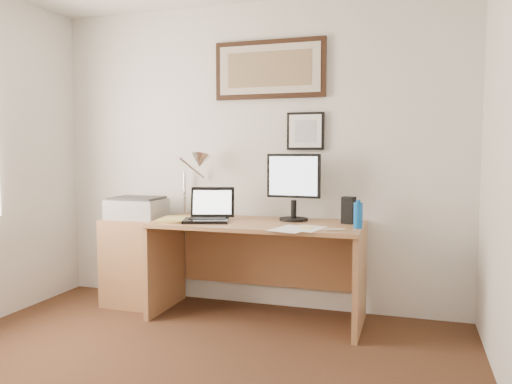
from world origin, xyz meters
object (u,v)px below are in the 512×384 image
at_px(book, 161,219).
at_px(printer, 137,208).
at_px(water_bottle, 358,216).
at_px(laptop, 208,214).
at_px(lcd_monitor, 294,184).
at_px(side_cabinet, 137,261).
at_px(desk, 260,251).

relative_size(book, printer, 0.66).
height_order(water_bottle, laptop, laptop).
height_order(water_bottle, lcd_monitor, lcd_monitor).
xyz_separation_m(book, printer, (-0.32, 0.18, 0.06)).
bearing_deg(lcd_monitor, printer, -175.28).
bearing_deg(printer, side_cabinet, -125.56).
distance_m(desk, lcd_monitor, 0.59).
xyz_separation_m(laptop, printer, (-0.69, 0.11, 0.01)).
bearing_deg(printer, book, -29.28).
relative_size(water_bottle, book, 0.62).
distance_m(book, desk, 0.81).
relative_size(laptop, printer, 0.90).
distance_m(water_bottle, book, 1.52).
height_order(laptop, printer, laptop).
relative_size(book, lcd_monitor, 0.56).
xyz_separation_m(side_cabinet, lcd_monitor, (1.32, 0.11, 0.68)).
height_order(side_cabinet, book, book).
distance_m(water_bottle, desk, 0.85).
distance_m(water_bottle, laptop, 1.14).
bearing_deg(book, side_cabinet, 151.80).
height_order(book, desk, book).
height_order(side_cabinet, water_bottle, water_bottle).
bearing_deg(book, desk, 15.58).
bearing_deg(laptop, printer, 170.65).
xyz_separation_m(water_bottle, laptop, (-1.14, 0.02, -0.03)).
height_order(side_cabinet, printer, printer).
height_order(desk, lcd_monitor, lcd_monitor).
relative_size(desk, printer, 3.64).
relative_size(side_cabinet, book, 2.50).
relative_size(book, desk, 0.18).
relative_size(desk, laptop, 4.04).
bearing_deg(printer, lcd_monitor, 4.72).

